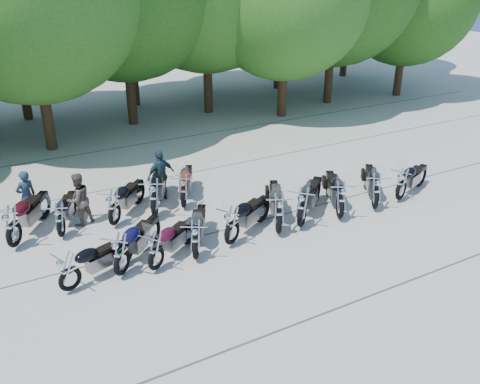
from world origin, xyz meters
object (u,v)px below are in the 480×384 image
motorcycle_1 (121,253)px  motorcycle_3 (196,239)px  motorcycle_6 (302,206)px  rider_0 (27,196)px  motorcycle_4 (232,224)px  motorcycle_10 (12,225)px  rider_1 (78,199)px  motorcycle_5 (279,212)px  motorcycle_2 (156,250)px  rider_2 (161,175)px  motorcycle_8 (376,190)px  motorcycle_7 (341,199)px  motorcycle_9 (402,183)px  motorcycle_13 (154,197)px  motorcycle_0 (69,271)px  motorcycle_11 (60,219)px  motorcycle_12 (114,207)px  motorcycle_14 (183,190)px

motorcycle_1 → motorcycle_3: 1.91m
motorcycle_6 → rider_0: 8.13m
motorcycle_4 → motorcycle_10: (-5.21, 2.72, 0.04)m
rider_1 → motorcycle_1: bearing=71.3°
motorcycle_5 → motorcycle_3: bearing=30.6°
motorcycle_2 → rider_2: rider_2 is taller
motorcycle_8 → motorcycle_7: bearing=34.9°
motorcycle_5 → motorcycle_6: motorcycle_6 is taller
motorcycle_9 → motorcycle_13: motorcycle_13 is taller
motorcycle_0 → motorcycle_7: (7.89, -0.14, 0.10)m
motorcycle_5 → motorcycle_11: bearing=1.1°
motorcycle_12 → motorcycle_0: bearing=98.6°
motorcycle_9 → rider_1: bearing=48.8°
motorcycle_5 → motorcycle_10: bearing=5.3°
motorcycle_3 → motorcycle_7: bearing=-149.7°
motorcycle_8 → rider_0: bearing=10.1°
motorcycle_11 → rider_1: 0.91m
motorcycle_11 → motorcycle_3: bearing=157.3°
motorcycle_1 → motorcycle_9: bearing=-134.9°
motorcycle_10 → rider_0: size_ratio=1.56×
motorcycle_3 → motorcycle_13: (-0.10, 2.77, 0.08)m
rider_0 → motorcycle_10: bearing=51.1°
motorcycle_6 → motorcycle_7: 1.31m
rider_0 → rider_2: bearing=155.0°
motorcycle_0 → rider_0: bearing=-17.2°
motorcycle_2 → motorcycle_1: bearing=42.5°
motorcycle_0 → motorcycle_3: (3.16, -0.13, 0.05)m
motorcycle_10 → rider_0: 1.65m
rider_2 → motorcycle_10: bearing=0.7°
motorcycle_10 → motorcycle_14: bearing=-146.2°
motorcycle_3 → motorcycle_13: bearing=-57.6°
motorcycle_9 → motorcycle_14: 6.99m
motorcycle_10 → motorcycle_13: (3.94, -0.15, 0.02)m
motorcycle_13 → rider_1: size_ratio=1.58×
motorcycle_3 → motorcycle_7: (4.73, -0.01, 0.05)m
rider_2 → motorcycle_8: bearing=132.5°
motorcycle_8 → rider_1: bearing=12.3°
motorcycle_8 → motorcycle_10: size_ratio=0.97×
motorcycle_13 → motorcycle_2: bearing=98.3°
motorcycle_5 → rider_1: 5.84m
motorcycle_4 → motorcycle_8: (4.95, -0.21, 0.02)m
motorcycle_14 → motorcycle_8: bearing=179.5°
motorcycle_5 → motorcycle_8: (3.50, -0.13, -0.03)m
motorcycle_1 → motorcycle_13: 3.15m
motorcycle_4 → motorcycle_2: bearing=65.0°
rider_2 → motorcycle_11: bearing=5.3°
motorcycle_3 → rider_0: size_ratio=1.41×
motorcycle_14 → rider_0: size_ratio=1.44×
motorcycle_2 → motorcycle_8: (7.20, -0.02, 0.07)m
motorcycle_4 → motorcycle_5: motorcycle_5 is taller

